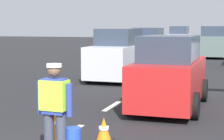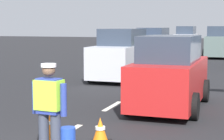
{
  "view_description": "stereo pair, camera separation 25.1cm",
  "coord_description": "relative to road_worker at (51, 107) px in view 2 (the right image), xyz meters",
  "views": [
    {
      "loc": [
        3.43,
        -5.0,
        2.31
      ],
      "look_at": [
        0.14,
        5.25,
        1.1
      ],
      "focal_mm": 63.96,
      "sensor_mm": 36.0,
      "label": 1
    },
    {
      "loc": [
        3.67,
        -4.92,
        2.31
      ],
      "look_at": [
        0.14,
        5.25,
        1.1
      ],
      "focal_mm": 63.96,
      "sensor_mm": 36.0,
      "label": 2
    }
  ],
  "objects": [
    {
      "name": "car_oncoming_second",
      "position": [
        -2.42,
        17.76,
        0.08
      ],
      "size": [
        1.97,
        4.21,
        2.17
      ],
      "color": "#1E4799",
      "rests_on": "ground"
    },
    {
      "name": "car_outgoing_far",
      "position": [
        1.11,
        23.64,
        0.12
      ],
      "size": [
        2.07,
        4.35,
        2.25
      ],
      "color": "slate",
      "rests_on": "ground"
    },
    {
      "name": "traffic_cone_far",
      "position": [
        0.42,
        1.27,
        -0.69
      ],
      "size": [
        0.36,
        0.36,
        0.5
      ],
      "color": "black",
      "rests_on": "ground"
    },
    {
      "name": "car_outgoing_ahead",
      "position": [
        1.09,
        4.98,
        0.01
      ],
      "size": [
        1.88,
        4.01,
        2.03
      ],
      "color": "red",
      "rests_on": "ground"
    },
    {
      "name": "car_oncoming_lead",
      "position": [
        -2.04,
        10.37,
        0.08
      ],
      "size": [
        1.94,
        4.4,
        2.17
      ],
      "color": "silver",
      "rests_on": "ground"
    },
    {
      "name": "car_oncoming_third",
      "position": [
        -2.28,
        29.97,
        0.11
      ],
      "size": [
        1.93,
        3.86,
        2.24
      ],
      "color": "silver",
      "rests_on": "ground"
    },
    {
      "name": "traffic_cone_near",
      "position": [
        -0.58,
        1.09,
        -0.61
      ],
      "size": [
        0.36,
        0.36,
        0.64
      ],
      "color": "black",
      "rests_on": "ground"
    },
    {
      "name": "road_worker",
      "position": [
        0.0,
        0.0,
        0.0
      ],
      "size": [
        0.77,
        0.36,
        1.67
      ],
      "color": "#383D4C",
      "rests_on": "ground"
    },
    {
      "name": "ground_plane",
      "position": [
        -0.51,
        19.97,
        -0.93
      ],
      "size": [
        96.0,
        96.0,
        0.0
      ],
      "primitive_type": "plane",
      "color": "black"
    },
    {
      "name": "lane_center_line",
      "position": [
        -0.51,
        24.17,
        -0.93
      ],
      "size": [
        0.14,
        46.4,
        0.01
      ],
      "color": "silver",
      "rests_on": "ground"
    }
  ]
}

